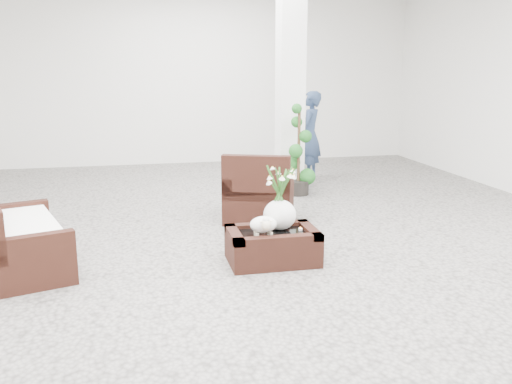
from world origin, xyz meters
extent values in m
plane|color=gray|center=(0.00, 0.00, 0.00)|extent=(11.00, 11.00, 0.00)
cube|color=white|center=(1.20, 2.80, 1.75)|extent=(0.40, 0.40, 3.50)
cube|color=black|center=(0.05, -0.64, 0.16)|extent=(0.90, 0.60, 0.31)
ellipsoid|color=white|center=(-0.07, -0.74, 0.42)|extent=(0.28, 0.23, 0.21)
cylinder|color=white|center=(0.35, -0.62, 0.33)|extent=(0.04, 0.04, 0.03)
cube|color=black|center=(0.28, 0.97, 0.45)|extent=(1.07, 1.05, 0.90)
cube|color=black|center=(-2.38, -0.26, 0.38)|extent=(1.09, 1.58, 0.77)
imported|color=navy|center=(1.73, 3.36, 0.77)|extent=(0.61, 0.67, 1.54)
camera|label=1|loc=(-1.27, -5.87, 1.98)|focal=38.85mm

